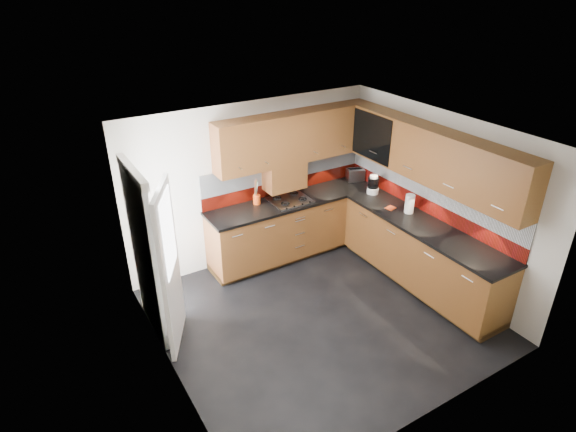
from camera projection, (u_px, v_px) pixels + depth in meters
room at (324, 213)px, 5.48m from camera, size 4.00×3.80×2.64m
base_cabinets at (353, 241)px, 7.00m from camera, size 2.70×3.20×0.95m
countertop at (355, 213)px, 6.76m from camera, size 2.72×3.22×0.04m
backsplash at (359, 185)px, 6.90m from camera, size 2.70×3.20×0.54m
upper_cabinets at (366, 147)px, 6.48m from camera, size 2.50×3.20×0.72m
extractor_hood at (284, 176)px, 7.03m from camera, size 0.60×0.33×0.40m
glass_cabinet at (380, 134)px, 6.91m from camera, size 0.32×0.80×0.66m
back_door at (155, 261)px, 5.44m from camera, size 0.42×1.19×2.04m
gas_hob at (290, 200)px, 7.05m from camera, size 0.57×0.50×0.04m
utensil_pot at (257, 198)px, 6.93m from camera, size 0.11×0.11×0.38m
toaster at (355, 175)px, 7.71m from camera, size 0.31×0.25×0.20m
food_processor at (373, 185)px, 7.23m from camera, size 0.18×0.18×0.29m
paper_towel at (410, 204)px, 6.66m from camera, size 0.15×0.15×0.27m
orange_cloth at (391, 208)px, 6.83m from camera, size 0.15×0.13×0.01m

